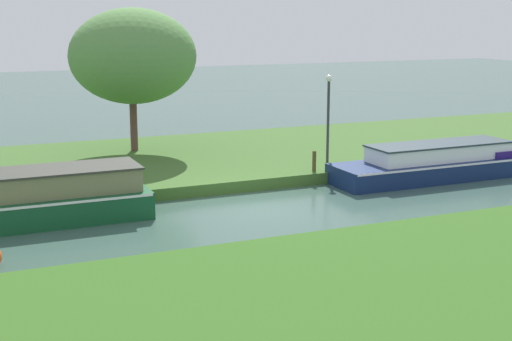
# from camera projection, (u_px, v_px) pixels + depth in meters

# --- Properties ---
(ground_plane) EXTENTS (120.00, 120.00, 0.00)m
(ground_plane) POSITION_uv_depth(u_px,v_px,m) (258.00, 208.00, 22.14)
(ground_plane) COLOR #39554A
(riverbank_far) EXTENTS (72.00, 10.00, 0.40)m
(riverbank_far) POSITION_uv_depth(u_px,v_px,m) (185.00, 161.00, 28.36)
(riverbank_far) COLOR #3B6026
(riverbank_far) RESTS_ON ground_plane
(riverbank_near) EXTENTS (72.00, 10.00, 0.40)m
(riverbank_near) POSITION_uv_depth(u_px,v_px,m) (447.00, 309.00, 14.05)
(riverbank_near) COLOR #2E5B1B
(riverbank_near) RESTS_ON ground_plane
(forest_barge) EXTENTS (5.81, 2.33, 1.50)m
(forest_barge) POSITION_uv_depth(u_px,v_px,m) (50.00, 198.00, 20.73)
(forest_barge) COLOR #124A27
(forest_barge) RESTS_ON ground_plane
(navy_narrowboat) EXTENTS (6.98, 2.07, 1.29)m
(navy_narrowboat) POSITION_uv_depth(u_px,v_px,m) (431.00, 163.00, 25.97)
(navy_narrowboat) COLOR #132450
(navy_narrowboat) RESTS_ON ground_plane
(willow_tree_left) EXTENTS (4.98, 4.59, 5.66)m
(willow_tree_left) POSITION_uv_depth(u_px,v_px,m) (133.00, 56.00, 28.33)
(willow_tree_left) COLOR brown
(willow_tree_left) RESTS_ON riverbank_far
(lamp_post) EXTENTS (0.24, 0.24, 3.24)m
(lamp_post) POSITION_uv_depth(u_px,v_px,m) (328.00, 109.00, 26.58)
(lamp_post) COLOR #333338
(lamp_post) RESTS_ON riverbank_far
(mooring_post_near) EXTENTS (0.13, 0.13, 0.72)m
(mooring_post_near) POSITION_uv_depth(u_px,v_px,m) (314.00, 161.00, 25.41)
(mooring_post_near) COLOR #4E3F1F
(mooring_post_near) RESTS_ON riverbank_far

